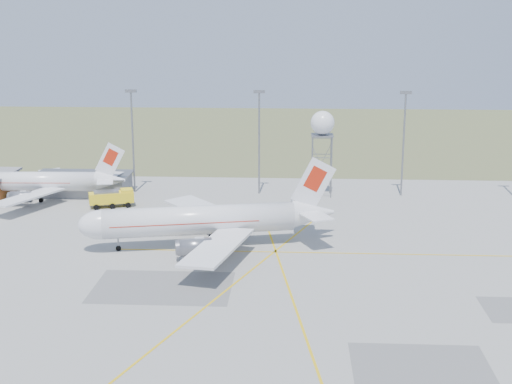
# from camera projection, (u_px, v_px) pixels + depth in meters

# --- Properties ---
(ground) EXTENTS (400.00, 400.00, 0.00)m
(ground) POSITION_uv_depth(u_px,v_px,m) (320.00, 342.00, 77.29)
(ground) COLOR #A5A59F
(ground) RESTS_ON ground
(grass_strip) EXTENTS (400.00, 120.00, 0.03)m
(grass_strip) POSITION_uv_depth(u_px,v_px,m) (305.00, 134.00, 212.96)
(grass_strip) COLOR #546839
(grass_strip) RESTS_ON ground
(building_grey) EXTENTS (19.00, 10.00, 3.90)m
(building_grey) POSITION_uv_depth(u_px,v_px,m) (83.00, 184.00, 141.24)
(building_grey) COLOR gray
(building_grey) RESTS_ON ground
(mast_a) EXTENTS (2.20, 0.50, 20.50)m
(mast_a) POSITION_uv_depth(u_px,v_px,m) (132.00, 132.00, 140.21)
(mast_a) COLOR slate
(mast_a) RESTS_ON ground
(mast_b) EXTENTS (2.20, 0.50, 20.50)m
(mast_b) POSITION_uv_depth(u_px,v_px,m) (259.00, 133.00, 138.87)
(mast_b) COLOR slate
(mast_b) RESTS_ON ground
(mast_c) EXTENTS (2.20, 0.50, 20.50)m
(mast_c) POSITION_uv_depth(u_px,v_px,m) (404.00, 135.00, 137.38)
(mast_c) COLOR slate
(mast_c) RESTS_ON ground
(airliner_main) EXTENTS (39.16, 37.41, 13.41)m
(airliner_main) POSITION_uv_depth(u_px,v_px,m) (203.00, 221.00, 108.33)
(airliner_main) COLOR white
(airliner_main) RESTS_ON ground
(airliner_far) EXTENTS (32.66, 31.75, 11.11)m
(airliner_far) POSITION_uv_depth(u_px,v_px,m) (38.00, 182.00, 136.74)
(airliner_far) COLOR white
(airliner_far) RESTS_ON ground
(radar_tower) EXTENTS (4.61, 4.61, 16.69)m
(radar_tower) POSITION_uv_depth(u_px,v_px,m) (322.00, 149.00, 138.03)
(radar_tower) COLOR slate
(radar_tower) RESTS_ON ground
(fire_truck) EXTENTS (8.50, 5.22, 3.22)m
(fire_truck) POSITION_uv_depth(u_px,v_px,m) (113.00, 199.00, 131.54)
(fire_truck) COLOR yellow
(fire_truck) RESTS_ON ground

